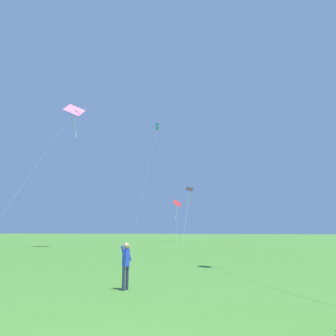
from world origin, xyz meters
name	(u,v)px	position (x,y,z in m)	size (l,w,h in m)	color
kite_pink_low	(73,116)	(-17.84, 23.83, 14.55)	(3.95, 8.31, 16.33)	pink
kite_red_high	(177,207)	(-11.43, 44.58, 5.78)	(1.93, 5.84, 7.01)	red
kite_teal_box	(157,128)	(-14.27, 42.16, 19.34)	(1.89, 5.90, 20.24)	teal
kite_black_large	(189,193)	(-8.85, 42.98, 7.84)	(1.64, 9.40, 8.94)	black
person_child_small	(126,261)	(-2.20, 5.93, 0.81)	(0.22, 0.43, 1.35)	#2D3351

